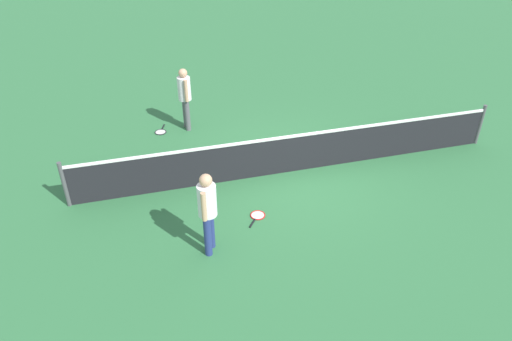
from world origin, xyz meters
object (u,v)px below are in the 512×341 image
player_far_side (185,94)px  tennis_racket_far_player (161,132)px  player_near_side (208,207)px  tennis_racket_near_player (257,216)px

player_far_side → tennis_racket_far_player: size_ratio=2.80×
player_near_side → player_far_side: same height
player_near_side → tennis_racket_far_player: bearing=94.7°
player_far_side → tennis_racket_far_player: (-0.73, -0.03, -1.00)m
tennis_racket_near_player → tennis_racket_far_player: same height
player_near_side → tennis_racket_near_player: player_near_side is taller
player_near_side → tennis_racket_far_player: player_near_side is taller
player_near_side → tennis_racket_near_player: bearing=33.3°
player_far_side → player_near_side: bearing=-93.7°
player_near_side → player_far_side: 4.98m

